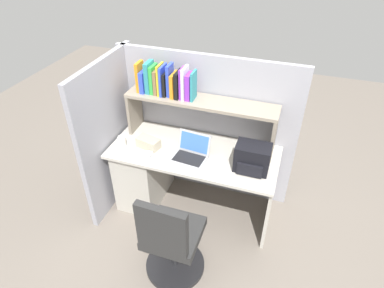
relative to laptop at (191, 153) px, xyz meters
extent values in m
plane|color=slate|center=(-0.01, 0.09, -0.78)|extent=(8.00, 8.00, 0.00)
cube|color=beige|center=(-0.01, 0.09, -0.07)|extent=(1.60, 0.70, 0.03)
cube|color=beige|center=(-0.56, 0.09, -0.43)|extent=(0.40, 0.64, 0.70)
cube|color=beige|center=(0.77, 0.09, -0.43)|extent=(0.03, 0.64, 0.70)
cube|color=#9E9EA8|center=(-0.01, 0.47, -0.01)|extent=(1.84, 0.05, 1.55)
cube|color=#9E9EA8|center=(-0.86, 0.04, -0.01)|extent=(0.05, 1.06, 1.55)
cube|color=gray|center=(-0.71, 0.29, 0.16)|extent=(0.03, 0.28, 0.42)
cube|color=gray|center=(0.69, 0.29, 0.16)|extent=(0.03, 0.28, 0.42)
cube|color=gray|center=(-0.01, 0.29, 0.38)|extent=(1.44, 0.28, 0.03)
cube|color=orange|center=(-0.61, 0.29, 0.54)|extent=(0.03, 0.14, 0.28)
cube|color=blue|center=(-0.57, 0.28, 0.50)|extent=(0.04, 0.14, 0.21)
cube|color=teal|center=(-0.52, 0.30, 0.55)|extent=(0.04, 0.15, 0.30)
cube|color=green|center=(-0.47, 0.30, 0.53)|extent=(0.03, 0.15, 0.27)
cube|color=olive|center=(-0.43, 0.29, 0.52)|extent=(0.03, 0.13, 0.23)
cube|color=yellow|center=(-0.40, 0.29, 0.54)|extent=(0.02, 0.15, 0.29)
cube|color=blue|center=(-0.37, 0.29, 0.54)|extent=(0.02, 0.17, 0.28)
cube|color=black|center=(-0.34, 0.29, 0.51)|extent=(0.03, 0.16, 0.22)
cube|color=blue|center=(-0.31, 0.29, 0.55)|extent=(0.03, 0.14, 0.30)
cube|color=orange|center=(-0.26, 0.29, 0.51)|extent=(0.03, 0.17, 0.22)
cube|color=black|center=(-0.22, 0.29, 0.52)|extent=(0.04, 0.17, 0.25)
cube|color=purple|center=(-0.18, 0.28, 0.54)|extent=(0.02, 0.13, 0.29)
cube|color=white|center=(-0.16, 0.28, 0.55)|extent=(0.03, 0.16, 0.30)
cube|color=purple|center=(-0.11, 0.28, 0.52)|extent=(0.04, 0.14, 0.24)
cube|color=teal|center=(-0.07, 0.28, 0.53)|extent=(0.02, 0.14, 0.27)
cube|color=#B7BABF|center=(0.00, -0.04, -0.04)|extent=(0.33, 0.25, 0.02)
cube|color=black|center=(0.00, -0.05, -0.03)|extent=(0.29, 0.20, 0.00)
cube|color=#B7BABF|center=(0.01, 0.07, 0.07)|extent=(0.31, 0.10, 0.20)
cube|color=#3F72CC|center=(0.01, 0.07, 0.07)|extent=(0.28, 0.07, 0.16)
cube|color=black|center=(0.56, 0.01, 0.07)|extent=(0.30, 0.20, 0.25)
cube|color=black|center=(0.56, -0.09, 0.02)|extent=(0.22, 0.04, 0.11)
cube|color=silver|center=(-0.38, -0.12, -0.03)|extent=(0.06, 0.11, 0.03)
cylinder|color=white|center=(-0.69, -0.05, 0.00)|extent=(0.08, 0.08, 0.11)
cube|color=#BFB299|center=(-0.44, 0.01, 0.00)|extent=(0.24, 0.17, 0.10)
cylinder|color=black|center=(0.07, -0.66, -0.76)|extent=(0.52, 0.52, 0.04)
cylinder|color=#262628|center=(0.07, -0.66, -0.54)|extent=(0.05, 0.05, 0.41)
cube|color=#2D2D2D|center=(0.07, -0.66, -0.33)|extent=(0.44, 0.44, 0.08)
cube|color=#2D2D2D|center=(0.07, -0.86, -0.07)|extent=(0.40, 0.07, 0.44)
camera|label=1|loc=(0.78, -2.29, 1.84)|focal=30.96mm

